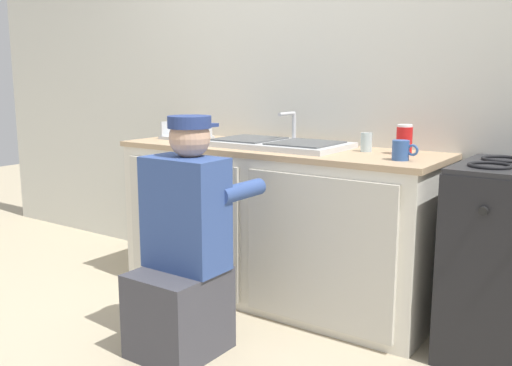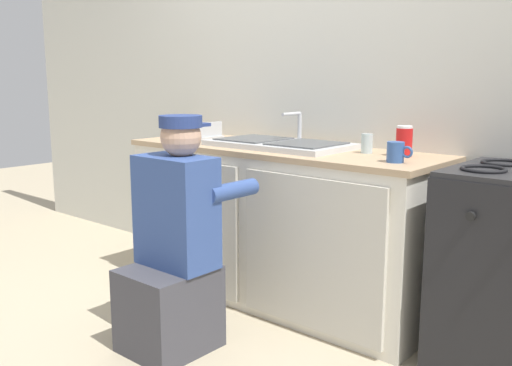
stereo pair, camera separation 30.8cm
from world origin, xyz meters
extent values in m
plane|color=tan|center=(0.00, 0.00, 0.00)|extent=(12.00, 12.00, 0.00)
cube|color=silver|center=(0.00, 0.65, 1.25)|extent=(6.00, 0.10, 2.50)
cube|color=silver|center=(0.00, 0.30, 0.43)|extent=(1.85, 0.60, 0.86)
cube|color=beige|center=(-0.44, -0.01, 0.43)|extent=(0.81, 0.02, 0.76)
cube|color=beige|center=(0.44, -0.01, 0.43)|extent=(0.81, 0.02, 0.76)
cube|color=tan|center=(0.00, 0.30, 0.87)|extent=(1.89, 0.62, 0.03)
cube|color=silver|center=(0.00, 0.30, 0.90)|extent=(0.80, 0.44, 0.03)
cube|color=#4C4F51|center=(-0.19, 0.30, 0.92)|extent=(0.33, 0.35, 0.01)
cube|color=#4C4F51|center=(0.19, 0.30, 0.92)|extent=(0.33, 0.35, 0.01)
cylinder|color=#B7BABF|center=(0.00, 0.49, 0.98)|extent=(0.02, 0.02, 0.18)
cylinder|color=#B7BABF|center=(0.00, 0.41, 1.07)|extent=(0.02, 0.16, 0.02)
torus|color=black|center=(1.18, 0.18, 0.90)|extent=(0.19, 0.19, 0.02)
torus|color=black|center=(1.18, 0.42, 0.90)|extent=(0.19, 0.19, 0.02)
cylinder|color=black|center=(1.21, -0.01, 0.74)|extent=(0.04, 0.02, 0.04)
cube|color=#3F3F47|center=(0.01, -0.55, 0.20)|extent=(0.36, 0.40, 0.40)
cube|color=#334C8C|center=(0.01, -0.49, 0.66)|extent=(0.38, 0.22, 0.52)
sphere|color=tan|center=(0.01, -0.45, 1.01)|extent=(0.19, 0.19, 0.19)
cylinder|color=navy|center=(0.01, -0.45, 1.08)|extent=(0.20, 0.20, 0.06)
cube|color=navy|center=(0.01, -0.36, 1.06)|extent=(0.13, 0.09, 0.02)
cylinder|color=#334C8C|center=(-0.16, -0.29, 0.75)|extent=(0.08, 0.30, 0.08)
cylinder|color=#334C8C|center=(0.18, -0.29, 0.75)|extent=(0.08, 0.30, 0.08)
cylinder|color=#335699|center=(0.77, 0.19, 0.94)|extent=(0.08, 0.08, 0.09)
torus|color=#335699|center=(0.83, 0.19, 0.94)|extent=(0.06, 0.01, 0.06)
cube|color=#B2B7BC|center=(-0.69, 0.32, 0.90)|extent=(0.28, 0.22, 0.02)
cube|color=#B2B7BC|center=(-0.81, 0.32, 0.95)|extent=(0.01, 0.21, 0.10)
cube|color=#B2B7BC|center=(-0.57, 0.32, 0.95)|extent=(0.01, 0.21, 0.10)
cylinder|color=red|center=(0.71, 0.40, 0.96)|extent=(0.08, 0.08, 0.14)
cylinder|color=white|center=(0.71, 0.40, 1.04)|extent=(0.08, 0.08, 0.01)
cylinder|color=#ADC6CC|center=(0.51, 0.39, 0.94)|extent=(0.06, 0.06, 0.10)
camera|label=1|loc=(1.74, -2.39, 1.27)|focal=40.00mm
camera|label=2|loc=(1.98, -2.20, 1.27)|focal=40.00mm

